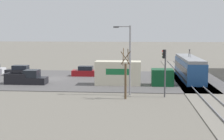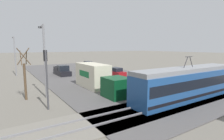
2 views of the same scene
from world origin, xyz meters
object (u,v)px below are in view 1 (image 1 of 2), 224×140
object	(u,v)px
sedan_car_0	(86,72)
traffic_light_pole	(165,66)
box_truck	(129,74)
sedan_car_2	(21,71)
pickup_truck	(27,79)
street_lamp_mid_block	(128,55)
light_rail_tram	(189,68)
street_tree	(126,76)

from	to	relation	value
sedan_car_0	traffic_light_pole	world-z (taller)	traffic_light_pole
box_truck	sedan_car_2	size ratio (longest dim) A/B	2.18
box_truck	pickup_truck	size ratio (longest dim) A/B	1.85
street_lamp_mid_block	light_rail_tram	bearing A→B (deg)	145.07
box_truck	traffic_light_pole	distance (m)	8.36
sedan_car_0	sedan_car_2	xyz separation A→B (m)	(0.17, -10.56, 0.02)
pickup_truck	street_tree	xyz separation A→B (m)	(7.87, 13.56, 1.65)
pickup_truck	sedan_car_2	distance (m)	8.84
sedan_car_2	traffic_light_pole	xyz separation A→B (m)	(14.51, 21.68, 2.62)
sedan_car_2	light_rail_tram	bearing A→B (deg)	86.79
pickup_truck	sedan_car_2	size ratio (longest dim) A/B	1.17
light_rail_tram	street_tree	xyz separation A→B (m)	(14.28, -8.81, 0.78)
street_lamp_mid_block	sedan_car_0	bearing A→B (deg)	-152.84
box_truck	street_tree	bearing A→B (deg)	-0.42
light_rail_tram	pickup_truck	world-z (taller)	light_rail_tram
sedan_car_0	street_tree	world-z (taller)	street_tree
traffic_light_pole	light_rail_tram	bearing A→B (deg)	160.28
street_tree	street_lamp_mid_block	world-z (taller)	street_lamp_mid_block
sedan_car_0	sedan_car_2	distance (m)	10.56
pickup_truck	traffic_light_pole	distance (m)	19.06
light_rail_tram	sedan_car_2	world-z (taller)	light_rail_tram
pickup_truck	street_tree	world-z (taller)	street_tree
sedan_car_2	sedan_car_0	bearing A→B (deg)	90.94
light_rail_tram	traffic_light_pole	xyz separation A→B (m)	(13.03, -4.67, 1.70)
traffic_light_pole	street_lamp_mid_block	world-z (taller)	street_lamp_mid_block
sedan_car_2	street_tree	size ratio (longest dim) A/B	0.87
light_rail_tram	sedan_car_0	distance (m)	15.90
pickup_truck	street_tree	distance (m)	15.76
pickup_truck	street_tree	size ratio (longest dim) A/B	1.02
traffic_light_pole	street_lamp_mid_block	bearing A→B (deg)	-99.93
box_truck	traffic_light_pole	xyz separation A→B (m)	(7.06, 4.08, 1.84)
sedan_car_2	street_tree	world-z (taller)	street_tree
light_rail_tram	street_lamp_mid_block	xyz separation A→B (m)	(12.34, -8.62, 2.84)
sedan_car_2	street_lamp_mid_block	world-z (taller)	street_lamp_mid_block
light_rail_tram	box_truck	size ratio (longest dim) A/B	1.36
box_truck	sedan_car_0	bearing A→B (deg)	-137.25
traffic_light_pole	box_truck	bearing A→B (deg)	-149.98
light_rail_tram	sedan_car_2	distance (m)	26.41
pickup_truck	sedan_car_0	bearing A→B (deg)	140.82
sedan_car_0	sedan_car_2	world-z (taller)	sedan_car_2
light_rail_tram	pickup_truck	xyz separation A→B (m)	(6.41, -22.36, -0.87)
sedan_car_2	street_lamp_mid_block	bearing A→B (deg)	52.09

